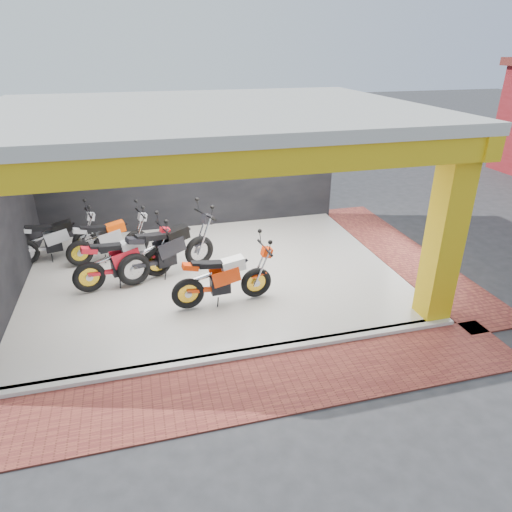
# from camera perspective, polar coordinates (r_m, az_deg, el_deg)

# --- Properties ---
(ground) EXTENTS (80.00, 80.00, 0.00)m
(ground) POSITION_cam_1_polar(r_m,az_deg,el_deg) (8.68, -3.13, -8.48)
(ground) COLOR #2D2D30
(ground) RESTS_ON ground
(showroom_floor) EXTENTS (8.00, 6.00, 0.10)m
(showroom_floor) POSITION_cam_1_polar(r_m,az_deg,el_deg) (10.36, -5.43, -2.30)
(showroom_floor) COLOR white
(showroom_floor) RESTS_ON ground
(showroom_ceiling) EXTENTS (8.40, 6.40, 0.20)m
(showroom_ceiling) POSITION_cam_1_polar(r_m,az_deg,el_deg) (9.28, -6.35, 17.55)
(showroom_ceiling) COLOR beige
(showroom_ceiling) RESTS_ON corner_column
(back_wall) EXTENTS (8.20, 0.20, 3.50)m
(back_wall) POSITION_cam_1_polar(r_m,az_deg,el_deg) (12.65, -8.19, 10.91)
(back_wall) COLOR black
(back_wall) RESTS_ON ground
(corner_column) EXTENTS (0.50, 0.50, 3.50)m
(corner_column) POSITION_cam_1_polar(r_m,az_deg,el_deg) (8.72, 22.61, 2.65)
(corner_column) COLOR gold
(corner_column) RESTS_ON ground
(header_beam_front) EXTENTS (8.40, 0.30, 0.40)m
(header_beam_front) POSITION_cam_1_polar(r_m,az_deg,el_deg) (6.43, -1.95, 11.64)
(header_beam_front) COLOR gold
(header_beam_front) RESTS_ON corner_column
(header_beam_right) EXTENTS (0.30, 6.40, 0.40)m
(header_beam_right) POSITION_cam_1_polar(r_m,az_deg,el_deg) (10.68, 16.35, 16.09)
(header_beam_right) COLOR gold
(header_beam_right) RESTS_ON corner_column
(floor_kerb) EXTENTS (8.00, 0.20, 0.10)m
(floor_kerb) POSITION_cam_1_polar(r_m,az_deg,el_deg) (7.84, -1.56, -12.18)
(floor_kerb) COLOR white
(floor_kerb) RESTS_ON ground
(paver_front) EXTENTS (9.00, 1.40, 0.03)m
(paver_front) POSITION_cam_1_polar(r_m,az_deg,el_deg) (7.27, -0.08, -16.00)
(paver_front) COLOR #9C4233
(paver_front) RESTS_ON ground
(paver_right) EXTENTS (1.40, 7.00, 0.03)m
(paver_right) POSITION_cam_1_polar(r_m,az_deg,el_deg) (12.00, 17.77, 0.34)
(paver_right) COLOR #9C4233
(paver_right) RESTS_ON ground
(moto_hero) EXTENTS (2.18, 0.94, 1.30)m
(moto_hero) POSITION_cam_1_polar(r_m,az_deg,el_deg) (9.00, 0.02, -1.60)
(moto_hero) COLOR #FF3C0A
(moto_hero) RESTS_ON showroom_floor
(moto_row_a) EXTENTS (2.35, 1.34, 1.35)m
(moto_row_a) POSITION_cam_1_polar(r_m,az_deg,el_deg) (10.04, -12.41, 0.89)
(moto_row_a) COLOR red
(moto_row_a) RESTS_ON showroom_floor
(moto_row_b) EXTENTS (2.58, 1.72, 1.48)m
(moto_row_b) POSITION_cam_1_polar(r_m,az_deg,el_deg) (10.34, -7.20, 2.38)
(moto_row_b) COLOR black
(moto_row_b) RESTS_ON showroom_floor
(moto_row_c) EXTENTS (2.16, 1.24, 1.24)m
(moto_row_c) POSITION_cam_1_polar(r_m,az_deg,el_deg) (11.29, -14.85, 3.08)
(moto_row_c) COLOR #A6A9AE
(moto_row_c) RESTS_ON showroom_floor
(moto_row_d) EXTENTS (2.17, 1.23, 1.25)m
(moto_row_d) POSITION_cam_1_polar(r_m,az_deg,el_deg) (11.69, -20.75, 3.03)
(moto_row_d) COLOR #B4B7BD
(moto_row_d) RESTS_ON showroom_floor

